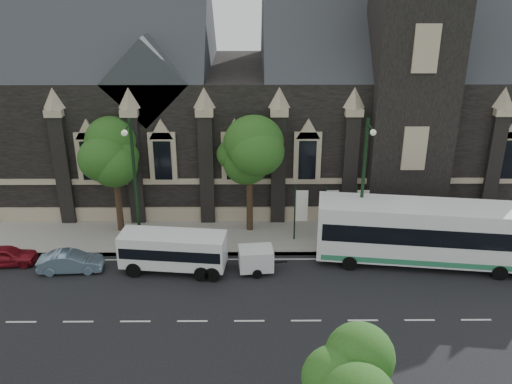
{
  "coord_description": "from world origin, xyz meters",
  "views": [
    {
      "loc": [
        3.17,
        -24.09,
        17.47
      ],
      "look_at": [
        3.4,
        6.0,
        4.86
      ],
      "focal_mm": 38.62,
      "sensor_mm": 36.0,
      "label": 1
    }
  ],
  "objects_px": {
    "tree_walk_right": "(253,151)",
    "car_far_red": "(6,256)",
    "banner_flag_right": "(360,209)",
    "banner_flag_left": "(299,209)",
    "tree_walk_left": "(117,153)",
    "street_lamp_mid": "(134,182)",
    "street_lamp_near": "(364,181)",
    "box_trailer": "(256,259)",
    "sedan": "(71,262)",
    "shuttle_bus": "(174,250)",
    "banner_flag_center": "(329,209)",
    "tree_park_east": "(341,373)",
    "tour_coach": "(429,233)"
  },
  "relations": [
    {
      "from": "tree_walk_right",
      "to": "car_far_red",
      "type": "xyz_separation_m",
      "value": [
        -15.33,
        -4.71,
        -5.2
      ]
    },
    {
      "from": "tree_walk_right",
      "to": "banner_flag_right",
      "type": "bearing_deg",
      "value": -13.6
    },
    {
      "from": "tree_walk_right",
      "to": "banner_flag_left",
      "type": "bearing_deg",
      "value": -29.1
    },
    {
      "from": "tree_walk_right",
      "to": "tree_walk_left",
      "type": "xyz_separation_m",
      "value": [
        -9.01,
        -0.01,
        -0.08
      ]
    },
    {
      "from": "tree_walk_left",
      "to": "street_lamp_mid",
      "type": "bearing_deg",
      "value": -63.53
    },
    {
      "from": "street_lamp_near",
      "to": "street_lamp_mid",
      "type": "xyz_separation_m",
      "value": [
        -14.0,
        0.0,
        0.0
      ]
    },
    {
      "from": "box_trailer",
      "to": "sedan",
      "type": "height_order",
      "value": "box_trailer"
    },
    {
      "from": "street_lamp_mid",
      "to": "shuttle_bus",
      "type": "distance_m",
      "value": 4.79
    },
    {
      "from": "street_lamp_near",
      "to": "banner_flag_center",
      "type": "relative_size",
      "value": 2.25
    },
    {
      "from": "street_lamp_mid",
      "to": "banner_flag_left",
      "type": "xyz_separation_m",
      "value": [
        10.29,
        1.91,
        -2.73
      ]
    },
    {
      "from": "tree_park_east",
      "to": "banner_flag_center",
      "type": "xyz_separation_m",
      "value": [
        2.11,
        18.32,
        -2.24
      ]
    },
    {
      "from": "tree_park_east",
      "to": "tour_coach",
      "type": "bearing_deg",
      "value": 62.82
    },
    {
      "from": "tree_park_east",
      "to": "car_far_red",
      "type": "height_order",
      "value": "tree_park_east"
    },
    {
      "from": "tree_walk_left",
      "to": "tour_coach",
      "type": "relative_size",
      "value": 0.55
    },
    {
      "from": "street_lamp_mid",
      "to": "banner_flag_right",
      "type": "bearing_deg",
      "value": 7.6
    },
    {
      "from": "tour_coach",
      "to": "shuttle_bus",
      "type": "bearing_deg",
      "value": -169.5
    },
    {
      "from": "banner_flag_right",
      "to": "tour_coach",
      "type": "distance_m",
      "value": 4.82
    },
    {
      "from": "car_far_red",
      "to": "banner_flag_right",
      "type": "bearing_deg",
      "value": -87.66
    },
    {
      "from": "banner_flag_right",
      "to": "box_trailer",
      "type": "distance_m",
      "value": 8.1
    },
    {
      "from": "tree_walk_right",
      "to": "shuttle_bus",
      "type": "distance_m",
      "value": 8.51
    },
    {
      "from": "street_lamp_near",
      "to": "tour_coach",
      "type": "xyz_separation_m",
      "value": [
        4.02,
        -1.13,
        -2.97
      ]
    },
    {
      "from": "tree_park_east",
      "to": "sedan",
      "type": "height_order",
      "value": "tree_park_east"
    },
    {
      "from": "banner_flag_left",
      "to": "shuttle_bus",
      "type": "bearing_deg",
      "value": -154.33
    },
    {
      "from": "street_lamp_near",
      "to": "box_trailer",
      "type": "relative_size",
      "value": 2.99
    },
    {
      "from": "tree_walk_left",
      "to": "banner_flag_right",
      "type": "height_order",
      "value": "tree_walk_left"
    },
    {
      "from": "banner_flag_center",
      "to": "car_far_red",
      "type": "distance_m",
      "value": 20.7
    },
    {
      "from": "car_far_red",
      "to": "tree_park_east",
      "type": "bearing_deg",
      "value": -135.23
    },
    {
      "from": "tree_walk_left",
      "to": "banner_flag_center",
      "type": "height_order",
      "value": "tree_walk_left"
    },
    {
      "from": "tour_coach",
      "to": "street_lamp_mid",
      "type": "bearing_deg",
      "value": -175.83
    },
    {
      "from": "tree_park_east",
      "to": "street_lamp_mid",
      "type": "relative_size",
      "value": 0.7
    },
    {
      "from": "tree_park_east",
      "to": "sedan",
      "type": "xyz_separation_m",
      "value": [
        -14.06,
        14.51,
        -3.98
      ]
    },
    {
      "from": "tree_walk_left",
      "to": "banner_flag_left",
      "type": "xyz_separation_m",
      "value": [
        12.08,
        -1.7,
        -3.35
      ]
    },
    {
      "from": "banner_flag_center",
      "to": "shuttle_bus",
      "type": "distance_m",
      "value": 10.62
    },
    {
      "from": "street_lamp_mid",
      "to": "sedan",
      "type": "xyz_separation_m",
      "value": [
        -3.88,
        -1.91,
        -4.48
      ]
    },
    {
      "from": "tree_walk_left",
      "to": "banner_flag_left",
      "type": "bearing_deg",
      "value": -8.02
    },
    {
      "from": "street_lamp_near",
      "to": "sedan",
      "type": "bearing_deg",
      "value": -173.9
    },
    {
      "from": "banner_flag_right",
      "to": "banner_flag_center",
      "type": "bearing_deg",
      "value": 180.0
    },
    {
      "from": "box_trailer",
      "to": "banner_flag_left",
      "type": "bearing_deg",
      "value": 48.21
    },
    {
      "from": "tree_walk_left",
      "to": "sedan",
      "type": "distance_m",
      "value": 7.8
    },
    {
      "from": "tour_coach",
      "to": "car_far_red",
      "type": "xyz_separation_m",
      "value": [
        -26.14,
        0.05,
        -1.53
      ]
    },
    {
      "from": "tree_park_east",
      "to": "banner_flag_right",
      "type": "relative_size",
      "value": 1.57
    },
    {
      "from": "banner_flag_right",
      "to": "car_far_red",
      "type": "xyz_separation_m",
      "value": [
        -22.41,
        -2.99,
        -1.76
      ]
    },
    {
      "from": "tree_walk_right",
      "to": "sedan",
      "type": "relative_size",
      "value": 2.03
    },
    {
      "from": "tree_park_east",
      "to": "tree_walk_left",
      "type": "height_order",
      "value": "tree_walk_left"
    },
    {
      "from": "tree_walk_right",
      "to": "sedan",
      "type": "distance_m",
      "value": 13.43
    },
    {
      "from": "tree_park_east",
      "to": "banner_flag_left",
      "type": "relative_size",
      "value": 1.57
    },
    {
      "from": "tree_walk_right",
      "to": "car_far_red",
      "type": "bearing_deg",
      "value": -162.94
    },
    {
      "from": "tree_walk_right",
      "to": "box_trailer",
      "type": "bearing_deg",
      "value": -88.22
    },
    {
      "from": "tree_walk_right",
      "to": "tour_coach",
      "type": "relative_size",
      "value": 0.56
    },
    {
      "from": "tree_walk_left",
      "to": "box_trailer",
      "type": "relative_size",
      "value": 2.54
    }
  ]
}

